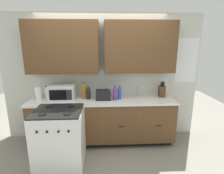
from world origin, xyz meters
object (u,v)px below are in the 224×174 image
Objects in this scene: microwave at (62,92)px; paper_towel_roll at (39,94)px; stove_range at (60,137)px; bottle_amber at (84,91)px; bottle_dark at (88,93)px; bottle_violet at (115,93)px; bottle_blue at (120,92)px; toaster at (103,95)px; bottle_clear at (47,93)px; knife_block at (162,91)px.

microwave is 0.43m from paper_towel_roll.
bottle_amber reaches higher than stove_range.
bottle_violet reaches higher than bottle_dark.
microwave reaches higher than stove_range.
microwave reaches higher than bottle_violet.
bottle_dark is (-0.60, 0.02, -0.01)m from bottle_blue.
paper_towel_roll reaches higher than stove_range.
bottle_violet reaches higher than stove_range.
toaster is at bearing -13.08° from bottle_amber.
paper_towel_roll is (-0.43, -0.04, -0.01)m from microwave.
bottle_violet is at bearing -7.29° from toaster.
microwave is at bearing 5.12° from paper_towel_roll.
paper_towel_roll is 1.05× the size of bottle_dark.
bottle_dark is at bearing -19.20° from bottle_amber.
bottle_clear is at bearing 177.44° from bottle_blue.
bottle_clear is (-1.41, 0.06, -0.00)m from bottle_blue.
paper_towel_roll is (-1.21, 0.02, 0.03)m from toaster.
bottle_blue is (-0.86, -0.10, 0.01)m from knife_block.
stove_range is 3.06× the size of knife_block.
bottle_violet is (0.50, -0.08, 0.01)m from bottle_dark.
bottle_amber is at bearing 176.08° from bottle_blue.
bottle_violet is (1.43, -0.05, 0.00)m from paper_towel_roll.
bottle_clear is 1.32m from bottle_violet.
toaster is 0.90× the size of knife_block.
bottle_clear is at bearing 174.62° from toaster.
bottle_amber is 1.26× the size of bottle_clear.
bottle_blue is (1.03, 0.65, 0.56)m from stove_range.
bottle_amber is at bearing 169.04° from bottle_violet.
bottle_amber reaches higher than bottle_blue.
stove_range is at bearing -139.46° from toaster.
microwave is 1.71× the size of toaster.
microwave is 1.75× the size of bottle_violet.
bottle_violet is (0.60, -0.12, -0.02)m from bottle_amber.
bottle_violet is at bearing -2.07° from paper_towel_roll.
knife_block is at bearing 9.96° from bottle_violet.
toaster is at bearing -1.12° from paper_towel_roll.
bottle_amber is at bearing 160.80° from bottle_dark.
stove_range is at bearing -115.83° from bottle_amber.
bottle_dark is at bearing 170.62° from bottle_violet.
toaster is 0.23m from bottle_violet.
knife_block reaches higher than bottle_violet.
bottle_amber reaches higher than bottle_dark.
bottle_amber reaches higher than paper_towel_roll.
microwave is at bearing -177.73° from knife_block.
microwave is 0.41m from bottle_amber.
bottle_blue is (0.32, 0.04, 0.03)m from toaster.
stove_range is at bearing -51.78° from paper_towel_roll.
knife_block is at bearing 1.94° from bottle_amber.
bottle_blue is at bearing -173.36° from knife_block.
bottle_amber is (0.84, 0.06, 0.03)m from paper_towel_roll.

